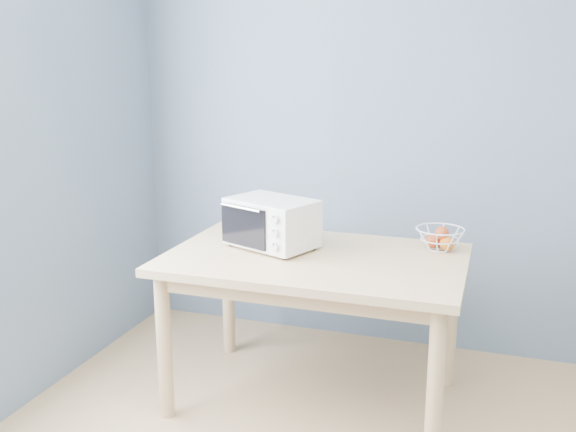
% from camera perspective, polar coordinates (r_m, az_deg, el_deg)
% --- Properties ---
extents(room, '(4.01, 4.51, 2.61)m').
position_cam_1_polar(room, '(1.43, 12.48, -0.90)').
color(room, tan).
rests_on(room, ground).
extents(dining_table, '(1.40, 0.90, 0.75)m').
position_cam_1_polar(dining_table, '(3.08, 2.40, -5.32)').
color(dining_table, tan).
rests_on(dining_table, ground).
extents(toaster_oven, '(0.49, 0.41, 0.25)m').
position_cam_1_polar(toaster_oven, '(3.15, -1.70, -0.52)').
color(toaster_oven, white).
rests_on(toaster_oven, dining_table).
extents(fruit_basket, '(0.25, 0.25, 0.12)m').
position_cam_1_polar(fruit_basket, '(3.21, 13.39, -1.91)').
color(fruit_basket, white).
rests_on(fruit_basket, dining_table).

